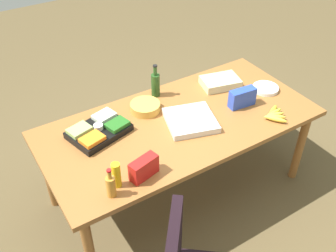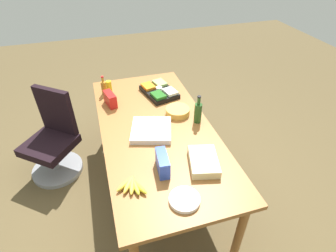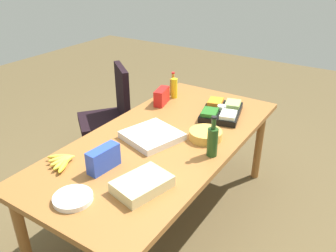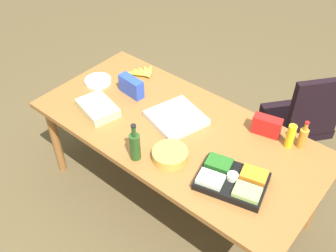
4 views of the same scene
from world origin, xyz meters
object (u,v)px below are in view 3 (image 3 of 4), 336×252
object	(u,v)px
banana_bunch	(62,161)
pizza_box	(152,136)
chip_bag_blue	(103,159)
dressing_bottle	(173,86)
conference_table	(164,146)
chip_bag_red	(162,96)
sheet_cake	(142,184)
office_chair	(109,124)
paper_plate_stack	(73,198)
chip_bowl	(205,135)
veggie_tray	(221,111)
mustard_bottle	(174,88)
wine_bottle	(213,141)

from	to	relation	value
banana_bunch	pizza_box	bearing A→B (deg)	153.85
chip_bag_blue	dressing_bottle	size ratio (longest dim) A/B	1.01
conference_table	chip_bag_red	distance (m)	0.65
sheet_cake	office_chair	bearing A→B (deg)	-131.05
office_chair	chip_bag_blue	size ratio (longest dim) A/B	4.43
chip_bag_red	banana_bunch	distance (m)	1.17
paper_plate_stack	chip_bowl	bearing A→B (deg)	164.22
veggie_tray	mustard_bottle	bearing A→B (deg)	-102.00
chip_bag_blue	wine_bottle	distance (m)	0.72
office_chair	chip_bag_red	size ratio (longest dim) A/B	4.87
mustard_bottle	veggie_tray	bearing A→B (deg)	78.00
pizza_box	banana_bunch	bearing A→B (deg)	-9.45
chip_bag_red	paper_plate_stack	bearing A→B (deg)	13.74
pizza_box	chip_bag_red	distance (m)	0.65
dressing_bottle	banana_bunch	world-z (taller)	dressing_bottle
office_chair	banana_bunch	world-z (taller)	office_chair
conference_table	chip_bag_blue	xyz separation A→B (m)	(0.54, -0.09, 0.15)
wine_bottle	chip_bowl	world-z (taller)	wine_bottle
veggie_tray	mustard_bottle	size ratio (longest dim) A/B	2.61
banana_bunch	chip_bowl	world-z (taller)	chip_bowl
office_chair	veggie_tray	world-z (taller)	office_chair
veggie_tray	sheet_cake	bearing A→B (deg)	2.44
veggie_tray	wine_bottle	world-z (taller)	wine_bottle
office_chair	banana_bunch	distance (m)	1.44
paper_plate_stack	chip_bowl	distance (m)	1.06
dressing_bottle	mustard_bottle	bearing A→B (deg)	39.93
veggie_tray	banana_bunch	bearing A→B (deg)	-23.55
wine_bottle	pizza_box	bearing A→B (deg)	-86.05
conference_table	pizza_box	distance (m)	0.13
pizza_box	chip_bag_red	bearing A→B (deg)	-135.73
office_chair	mustard_bottle	size ratio (longest dim) A/B	5.28
conference_table	office_chair	bearing A→B (deg)	-117.20
chip_bag_blue	sheet_cake	distance (m)	0.33
chip_bag_red	chip_bowl	size ratio (longest dim) A/B	0.83
sheet_cake	banana_bunch	size ratio (longest dim) A/B	1.41
veggie_tray	dressing_bottle	distance (m)	0.62
chip_bag_blue	chip_bag_red	size ratio (longest dim) A/B	1.10
wine_bottle	sheet_cake	bearing A→B (deg)	-16.89
paper_plate_stack	veggie_tray	bearing A→B (deg)	171.73
conference_table	banana_bunch	distance (m)	0.74
office_chair	chip_bag_blue	bearing A→B (deg)	41.50
chip_bag_red	sheet_cake	bearing A→B (deg)	28.68
pizza_box	veggie_tray	world-z (taller)	veggie_tray
office_chair	sheet_cake	distance (m)	1.75
pizza_box	mustard_bottle	size ratio (longest dim) A/B	1.95
wine_bottle	chip_bowl	size ratio (longest dim) A/B	1.20
dressing_bottle	paper_plate_stack	bearing A→B (deg)	12.97
chip_bag_red	mustard_bottle	bearing A→B (deg)	174.87
veggie_tray	sheet_cake	distance (m)	1.17
chip_bag_blue	pizza_box	bearing A→B (deg)	176.65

